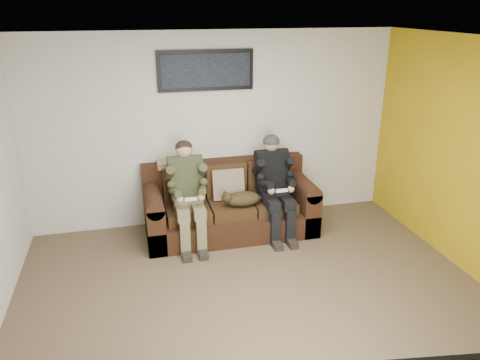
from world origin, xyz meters
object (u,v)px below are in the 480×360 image
object	(u,v)px
person_right	(274,180)
framed_poster	(206,70)
person_left	(187,188)
cat	(241,199)
sofa	(229,206)

from	to	relation	value
person_right	framed_poster	xyz separation A→B (m)	(-0.77, 0.57, 1.36)
person_left	framed_poster	size ratio (longest dim) A/B	1.04
framed_poster	cat	bearing A→B (deg)	-64.18
person_right	framed_poster	distance (m)	1.67
person_right	sofa	bearing A→B (deg)	162.02
framed_poster	sofa	bearing A→B (deg)	-62.64
person_right	cat	xyz separation A→B (m)	(-0.46, -0.07, -0.19)
sofa	person_right	xyz separation A→B (m)	(0.57, -0.19, 0.39)
framed_poster	person_right	bearing A→B (deg)	-36.51
person_left	person_right	distance (m)	1.15
sofa	person_left	bearing A→B (deg)	-161.99
sofa	person_right	bearing A→B (deg)	-17.98
person_right	framed_poster	bearing A→B (deg)	143.49
person_left	cat	size ratio (longest dim) A/B	1.98
person_left	cat	world-z (taller)	person_left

